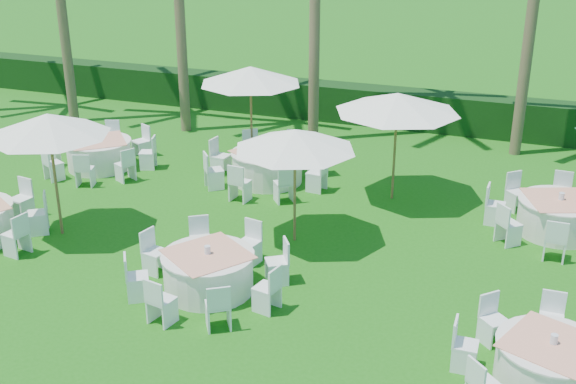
% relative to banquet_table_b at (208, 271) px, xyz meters
% --- Properties ---
extents(ground, '(120.00, 120.00, 0.00)m').
position_rel_banquet_table_b_xyz_m(ground, '(-0.10, -0.14, -0.41)').
color(ground, '#1A6110').
rests_on(ground, ground).
extents(hedge, '(34.00, 1.00, 1.20)m').
position_rel_banquet_table_b_xyz_m(hedge, '(-0.10, 11.86, 0.19)').
color(hedge, black).
rests_on(hedge, ground).
extents(banquet_table_b, '(3.10, 3.10, 0.94)m').
position_rel_banquet_table_b_xyz_m(banquet_table_b, '(0.00, 0.00, 0.00)').
color(banquet_table_b, white).
rests_on(banquet_table_b, ground).
extents(banquet_table_c, '(2.96, 2.96, 0.91)m').
position_rel_banquet_table_b_xyz_m(banquet_table_c, '(6.20, -0.80, -0.02)').
color(banquet_table_c, white).
rests_on(banquet_table_c, ground).
extents(banquet_table_d, '(3.11, 3.11, 0.95)m').
position_rel_banquet_table_b_xyz_m(banquet_table_d, '(-5.84, 5.05, 0.01)').
color(banquet_table_d, white).
rests_on(banquet_table_d, ground).
extents(banquet_table_e, '(3.34, 3.34, 1.00)m').
position_rel_banquet_table_b_xyz_m(banquet_table_e, '(-1.07, 5.69, 0.03)').
color(banquet_table_e, white).
rests_on(banquet_table_e, ground).
extents(banquet_table_f, '(3.19, 3.19, 0.97)m').
position_rel_banquet_table_b_xyz_m(banquet_table_f, '(6.20, 5.02, 0.01)').
color(banquet_table_f, white).
rests_on(banquet_table_f, ground).
extents(umbrella_a, '(2.61, 2.61, 2.79)m').
position_rel_banquet_table_b_xyz_m(umbrella_a, '(-4.21, 1.12, 2.13)').
color(umbrella_a, brown).
rests_on(umbrella_a, ground).
extents(umbrella_b, '(2.62, 2.62, 2.55)m').
position_rel_banquet_table_b_xyz_m(umbrella_b, '(0.80, 2.62, 1.91)').
color(umbrella_b, brown).
rests_on(umbrella_b, ground).
extents(umbrella_c, '(2.84, 2.84, 2.74)m').
position_rel_banquet_table_b_xyz_m(umbrella_c, '(-2.06, 6.98, 2.09)').
color(umbrella_c, brown).
rests_on(umbrella_c, ground).
extents(umbrella_d, '(3.03, 3.03, 2.70)m').
position_rel_banquet_table_b_xyz_m(umbrella_d, '(2.29, 5.71, 2.06)').
color(umbrella_d, brown).
rests_on(umbrella_d, ground).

